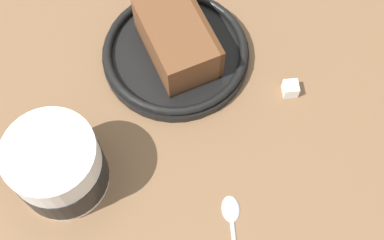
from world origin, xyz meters
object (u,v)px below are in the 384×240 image
tea_mug (58,167)px  teaspoon (233,224)px  cake_slice (177,39)px  sugar_cube (290,89)px  small_plate (176,53)px

tea_mug → teaspoon: bearing=21.1°
cake_slice → teaspoon: bearing=-37.2°
cake_slice → sugar_cube: cake_slice is taller
small_plate → tea_mug: 20.18cm
cake_slice → tea_mug: 20.21cm
cake_slice → tea_mug: size_ratio=1.14×
cake_slice → teaspoon: cake_slice is taller
sugar_cube → small_plate: bearing=-163.0°
small_plate → cake_slice: (0.13, 0.23, 2.82)cm
small_plate → cake_slice: cake_slice is taller
cake_slice → tea_mug: tea_mug is taller
teaspoon → sugar_cube: 17.78cm
sugar_cube → cake_slice: bearing=-163.7°
cake_slice → sugar_cube: bearing=16.3°
sugar_cube → teaspoon: bearing=-77.9°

